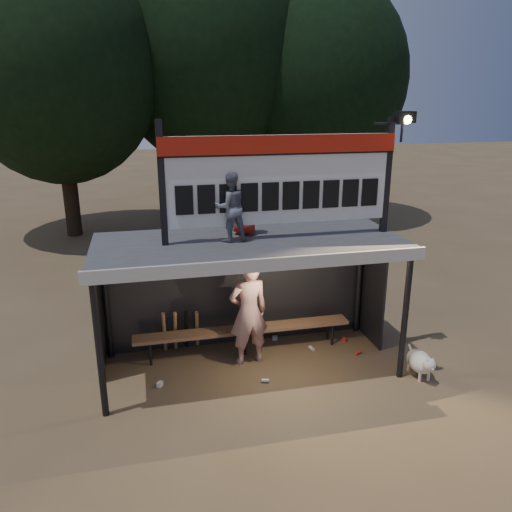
{
  "coord_description": "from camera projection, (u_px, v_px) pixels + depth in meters",
  "views": [
    {
      "loc": [
        -1.65,
        -7.61,
        4.51
      ],
      "look_at": [
        0.2,
        0.4,
        1.9
      ],
      "focal_mm": 35.0,
      "sensor_mm": 36.0,
      "label": 1
    }
  ],
  "objects": [
    {
      "name": "child_a",
      "position": [
        230.0,
        207.0,
        7.84
      ],
      "size": [
        0.6,
        0.51,
        1.11
      ],
      "primitive_type": "imported",
      "rotation": [
        0.0,
        0.0,
        3.32
      ],
      "color": "slate",
      "rests_on": "dugout_shelter"
    },
    {
      "name": "ground",
      "position": [
        250.0,
        366.0,
        8.79
      ],
      "size": [
        80.0,
        80.0,
        0.0
      ],
      "primitive_type": "plane",
      "color": "brown",
      "rests_on": "ground"
    },
    {
      "name": "litter",
      "position": [
        288.0,
        356.0,
        9.06
      ],
      "size": [
        3.73,
        1.54,
        0.08
      ],
      "color": "#A9211D",
      "rests_on": "ground"
    },
    {
      "name": "player",
      "position": [
        248.0,
        312.0,
        8.65
      ],
      "size": [
        0.76,
        0.55,
        1.92
      ],
      "primitive_type": "imported",
      "rotation": [
        0.0,
        0.0,
        3.28
      ],
      "color": "silver",
      "rests_on": "ground"
    },
    {
      "name": "tree_right",
      "position": [
        322.0,
        78.0,
        18.04
      ],
      "size": [
        6.08,
        6.08,
        8.72
      ],
      "color": "#312215",
      "rests_on": "ground"
    },
    {
      "name": "dugout_shelter",
      "position": [
        247.0,
        263.0,
        8.46
      ],
      "size": [
        5.1,
        2.08,
        2.32
      ],
      "color": "#3C3C3F",
      "rests_on": "ground"
    },
    {
      "name": "bats",
      "position": [
        181.0,
        330.0,
        9.18
      ],
      "size": [
        0.69,
        0.35,
        0.84
      ],
      "color": "#966A46",
      "rests_on": "ground"
    },
    {
      "name": "scoreboard_assembly",
      "position": [
        284.0,
        176.0,
        7.89
      ],
      "size": [
        4.1,
        0.27,
        1.99
      ],
      "color": "black",
      "rests_on": "dugout_shelter"
    },
    {
      "name": "child_b",
      "position": [
        245.0,
        204.0,
        8.25
      ],
      "size": [
        0.61,
        0.55,
        1.05
      ],
      "primitive_type": "imported",
      "rotation": [
        0.0,
        0.0,
        2.61
      ],
      "color": "#A82519",
      "rests_on": "dugout_shelter"
    },
    {
      "name": "dog",
      "position": [
        421.0,
        362.0,
        8.37
      ],
      "size": [
        0.36,
        0.81,
        0.49
      ],
      "color": "white",
      "rests_on": "ground"
    },
    {
      "name": "tree_mid",
      "position": [
        208.0,
        49.0,
        17.82
      ],
      "size": [
        7.22,
        7.22,
        10.36
      ],
      "color": "black",
      "rests_on": "ground"
    },
    {
      "name": "tree_left",
      "position": [
        56.0,
        64.0,
        15.55
      ],
      "size": [
        6.46,
        6.46,
        9.27
      ],
      "color": "black",
      "rests_on": "ground"
    },
    {
      "name": "bench",
      "position": [
        244.0,
        330.0,
        9.17
      ],
      "size": [
        4.0,
        0.35,
        0.48
      ],
      "color": "#885F40",
      "rests_on": "ground"
    }
  ]
}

